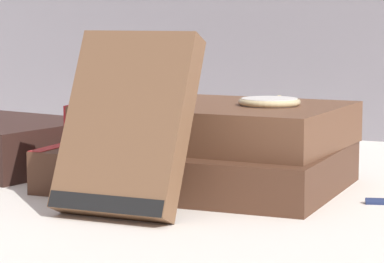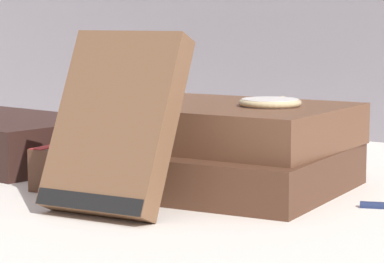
% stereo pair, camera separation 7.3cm
% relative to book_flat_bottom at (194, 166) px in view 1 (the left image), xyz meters
% --- Properties ---
extents(ground_plane, '(3.00, 3.00, 0.00)m').
position_rel_book_flat_bottom_xyz_m(ground_plane, '(0.02, 0.01, -0.02)').
color(ground_plane, silver).
extents(book_flat_bottom, '(0.23, 0.17, 0.04)m').
position_rel_book_flat_bottom_xyz_m(book_flat_bottom, '(0.00, 0.00, 0.00)').
color(book_flat_bottom, '#4C2D1E').
rests_on(book_flat_bottom, ground_plane).
extents(book_flat_top, '(0.21, 0.16, 0.04)m').
position_rel_book_flat_bottom_xyz_m(book_flat_top, '(0.01, 0.01, 0.03)').
color(book_flat_top, brown).
rests_on(book_flat_top, book_flat_bottom).
extents(book_leaning_front, '(0.09, 0.07, 0.13)m').
position_rel_book_flat_bottom_xyz_m(book_leaning_front, '(-0.00, -0.12, 0.04)').
color(book_leaning_front, brown).
rests_on(book_leaning_front, ground_plane).
extents(pocket_watch, '(0.05, 0.05, 0.01)m').
position_rel_book_flat_bottom_xyz_m(pocket_watch, '(0.06, 0.02, 0.05)').
color(pocket_watch, silver).
rests_on(pocket_watch, book_flat_top).
extents(reading_glasses, '(0.10, 0.07, 0.00)m').
position_rel_book_flat_bottom_xyz_m(reading_glasses, '(-0.09, 0.14, -0.02)').
color(reading_glasses, '#4C3828').
rests_on(reading_glasses, ground_plane).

